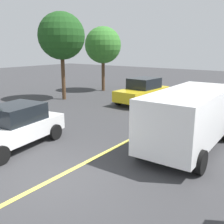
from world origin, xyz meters
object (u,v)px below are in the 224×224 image
car_yellow_crossing (143,91)px  car_white_near_curb (14,126)px  tree_left_verge (61,36)px  white_van (189,116)px  tree_centre_verge (103,45)px

car_yellow_crossing → car_white_near_curb: bearing=-179.7°
car_yellow_crossing → tree_left_verge: tree_left_verge is taller
white_van → car_yellow_crossing: white_van is taller
car_yellow_crossing → tree_left_verge: (-2.18, 5.36, 3.62)m
tree_centre_verge → car_white_near_curb: bearing=-156.0°
white_van → car_yellow_crossing: 8.23m
white_van → car_yellow_crossing: size_ratio=1.21×
tree_left_verge → white_van: bearing=-110.0°
white_van → tree_left_verge: bearing=70.0°
car_yellow_crossing → tree_centre_verge: size_ratio=0.80×
car_white_near_curb → tree_centre_verge: size_ratio=0.77×
white_van → car_white_near_curb: bearing=124.1°
car_white_near_curb → car_yellow_crossing: car_yellow_crossing is taller
tree_left_verge → tree_centre_verge: size_ratio=1.13×
car_yellow_crossing → tree_left_verge: bearing=112.1°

